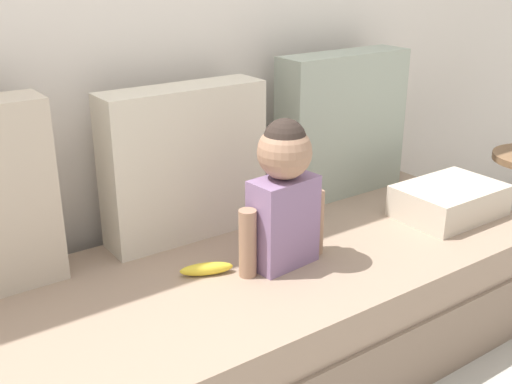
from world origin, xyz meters
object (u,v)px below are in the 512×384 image
at_px(throw_pillow_right, 342,125).
at_px(toddler, 284,190).
at_px(throw_pillow_center, 185,163).
at_px(folded_blanket, 449,200).
at_px(couch, 239,323).
at_px(banana, 207,269).

height_order(throw_pillow_right, toddler, throw_pillow_right).
relative_size(throw_pillow_center, folded_blanket, 1.46).
distance_m(couch, toddler, 0.48).
xyz_separation_m(throw_pillow_right, folded_blanket, (0.17, -0.44, -0.23)).
distance_m(couch, banana, 0.25).
distance_m(throw_pillow_center, banana, 0.41).
xyz_separation_m(couch, throw_pillow_center, (0.00, 0.33, 0.47)).
height_order(throw_pillow_center, banana, throw_pillow_center).
bearing_deg(couch, throw_pillow_right, 24.18).
relative_size(throw_pillow_right, toddler, 1.20).
xyz_separation_m(throw_pillow_right, banana, (-0.84, -0.30, -0.27)).
xyz_separation_m(couch, folded_blanket, (0.91, -0.11, 0.27)).
xyz_separation_m(couch, throw_pillow_right, (0.74, 0.33, 0.50)).
distance_m(throw_pillow_right, banana, 0.93).
bearing_deg(toddler, throw_pillow_center, 109.93).
bearing_deg(toddler, banana, 161.96).
xyz_separation_m(toddler, folded_blanket, (0.77, -0.05, -0.20)).
bearing_deg(throw_pillow_center, banana, -108.83).
xyz_separation_m(throw_pillow_center, throw_pillow_right, (0.74, 0.00, 0.02)).
height_order(throw_pillow_right, banana, throw_pillow_right).
distance_m(toddler, folded_blanket, 0.80).
bearing_deg(throw_pillow_right, banana, -160.06).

